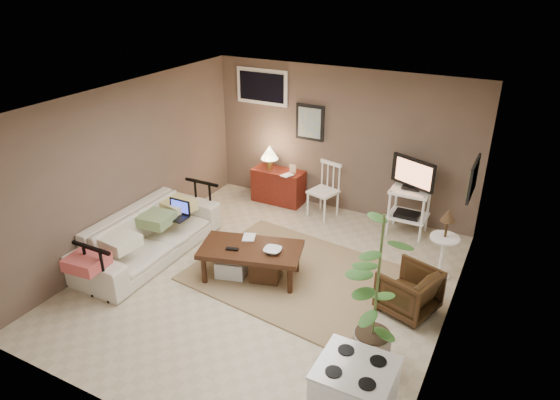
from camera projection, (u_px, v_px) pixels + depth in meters
The scene contains 19 objects.
floor at pixel (268, 281), 6.64m from camera, with size 5.00×5.00×0.00m, color #C1B293.
art_back at pixel (310, 123), 8.23m from camera, with size 0.50×0.03×0.60m, color black.
art_right at pixel (474, 178), 5.90m from camera, with size 0.03×0.60×0.45m, color black.
window at pixel (262, 87), 8.40m from camera, with size 0.96×0.03×0.60m, color white.
rug at pixel (292, 274), 6.77m from camera, with size 2.54×2.03×0.02m, color #9A7E59.
coffee_table at pixel (250, 260), 6.58m from camera, with size 1.45×1.02×0.50m.
sofa at pixel (149, 228), 7.03m from camera, with size 2.29×0.67×0.90m, color silver.
sofa_pillows at pixel (138, 230), 6.75m from camera, with size 0.44×2.18×0.15m, color beige, non-canonical shape.
sofa_end_rails at pixel (156, 234), 7.00m from camera, with size 0.62×2.29×0.77m, color black, non-canonical shape.
laptop at pixel (178, 212), 7.20m from camera, with size 0.35×0.26×0.24m.
red_console at pixel (278, 183), 8.72m from camera, with size 0.89×0.40×1.03m.
spindle_chair at pixel (324, 192), 8.21m from camera, with size 0.50×0.50×0.91m.
tv_stand at pixel (410, 195), 7.55m from camera, with size 0.70×0.47×1.23m.
side_table at pixel (445, 236), 6.46m from camera, with size 0.38×0.38×1.02m.
armchair at pixel (409, 289), 5.94m from camera, with size 0.61×0.57×0.62m, color #311C0D.
potted_plant at pixel (377, 287), 4.90m from camera, with size 0.44×0.44×1.77m.
bowl at pixel (273, 245), 6.34m from camera, with size 0.23×0.06×0.23m, color #35180E.
book_table at pixel (243, 230), 6.68m from camera, with size 0.16×0.02×0.22m, color #35180E.
book_console at pixel (284, 169), 8.39m from camera, with size 0.16×0.02×0.21m, color #35180E.
Camera 1 is at (2.72, -4.83, 3.81)m, focal length 32.00 mm.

